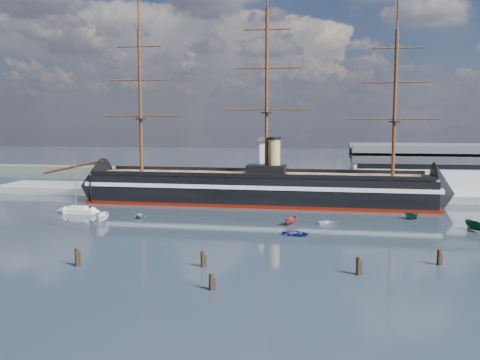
# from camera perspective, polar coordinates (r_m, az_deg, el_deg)

# --- Properties ---
(ground) EXTENTS (600.00, 600.00, 0.00)m
(ground) POSITION_cam_1_polar(r_m,az_deg,el_deg) (121.69, -0.19, -3.95)
(ground) COLOR #1F2832
(ground) RESTS_ON ground
(quay) EXTENTS (180.00, 18.00, 2.00)m
(quay) POSITION_cam_1_polar(r_m,az_deg,el_deg) (155.95, 5.60, -1.70)
(quay) COLOR slate
(quay) RESTS_ON ground
(warehouse) EXTENTS (63.00, 21.00, 11.60)m
(warehouse) POSITION_cam_1_polar(r_m,az_deg,el_deg) (163.35, 22.78, 1.02)
(warehouse) COLOR #B7BABC
(warehouse) RESTS_ON ground
(quay_tower) EXTENTS (5.00, 5.00, 15.00)m
(quay_tower) POSITION_cam_1_polar(r_m,az_deg,el_deg) (152.50, 2.94, 1.83)
(quay_tower) COLOR silver
(quay_tower) RESTS_ON ground
(warship) EXTENTS (113.06, 18.29, 53.94)m
(warship) POSITION_cam_1_polar(r_m,az_deg,el_deg) (140.56, 1.30, -0.89)
(warship) COLOR black
(warship) RESTS_ON ground
(sailboat) EXTENTS (8.22, 3.06, 12.88)m
(sailboat) POSITION_cam_1_polar(r_m,az_deg,el_deg) (131.35, -16.84, -3.09)
(sailboat) COLOR beige
(sailboat) RESTS_ON ground
(motorboat_a) EXTENTS (7.12, 3.44, 2.74)m
(motorboat_a) POSITION_cam_1_polar(r_m,az_deg,el_deg) (118.02, -14.46, -4.47)
(motorboat_a) COLOR white
(motorboat_a) RESTS_ON ground
(motorboat_b) EXTENTS (2.25, 3.44, 1.49)m
(motorboat_b) POSITION_cam_1_polar(r_m,az_deg,el_deg) (102.61, 5.97, -5.93)
(motorboat_b) COLOR navy
(motorboat_b) RESTS_ON ground
(motorboat_c) EXTENTS (5.43, 3.54, 2.04)m
(motorboat_c) POSITION_cam_1_polar(r_m,az_deg,el_deg) (113.13, 5.42, -4.76)
(motorboat_c) COLOR maroon
(motorboat_c) RESTS_ON ground
(motorboat_d) EXTENTS (5.87, 4.09, 1.98)m
(motorboat_d) POSITION_cam_1_polar(r_m,az_deg,el_deg) (122.24, -10.63, -4.01)
(motorboat_d) COLOR gray
(motorboat_d) RESTS_ON ground
(motorboat_e) EXTENTS (1.04, 2.59, 1.21)m
(motorboat_e) POSITION_cam_1_polar(r_m,az_deg,el_deg) (114.40, 9.42, -4.70)
(motorboat_e) COLOR white
(motorboat_e) RESTS_ON ground
(motorboat_f) EXTENTS (6.85, 5.23, 2.60)m
(motorboat_f) POSITION_cam_1_polar(r_m,az_deg,el_deg) (115.99, 23.89, -5.01)
(motorboat_f) COLOR #0D381F
(motorboat_f) RESTS_ON ground
(motorboat_g) EXTENTS (4.80, 4.01, 1.86)m
(motorboat_g) POSITION_cam_1_polar(r_m,az_deg,el_deg) (124.63, 17.84, -4.01)
(motorboat_g) COLOR #185B3E
(motorboat_g) RESTS_ON ground
(piling_near_left) EXTENTS (0.64, 0.64, 3.45)m
(piling_near_left) POSITION_cam_1_polar(r_m,az_deg,el_deg) (84.90, -16.97, -8.78)
(piling_near_left) COLOR black
(piling_near_left) RESTS_ON ground
(piling_near_mid) EXTENTS (0.64, 0.64, 2.85)m
(piling_near_mid) POSITION_cam_1_polar(r_m,az_deg,el_deg) (70.51, -3.08, -11.63)
(piling_near_mid) COLOR black
(piling_near_mid) RESTS_ON ground
(piling_near_right) EXTENTS (0.64, 0.64, 3.26)m
(piling_near_right) POSITION_cam_1_polar(r_m,az_deg,el_deg) (78.68, 12.48, -9.86)
(piling_near_right) COLOR black
(piling_near_right) RESTS_ON ground
(piling_far_right) EXTENTS (0.64, 0.64, 3.08)m
(piling_far_right) POSITION_cam_1_polar(r_m,az_deg,el_deg) (87.30, 20.43, -8.49)
(piling_far_right) COLOR black
(piling_far_right) RESTS_ON ground
(piling_extra) EXTENTS (0.64, 0.64, 3.12)m
(piling_extra) POSITION_cam_1_polar(r_m,az_deg,el_deg) (81.06, -4.00, -9.24)
(piling_extra) COLOR black
(piling_extra) RESTS_ON ground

